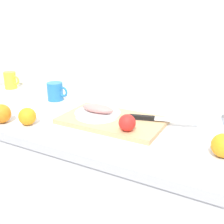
{
  "coord_description": "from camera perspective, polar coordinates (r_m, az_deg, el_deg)",
  "views": [
    {
      "loc": [
        0.58,
        -0.98,
        1.36
      ],
      "look_at": [
        0.06,
        -0.0,
        0.95
      ],
      "focal_mm": 44.13,
      "sensor_mm": 36.0,
      "label": 1
    }
  ],
  "objects": [
    {
      "name": "orange_3",
      "position": [
        1.22,
        -17.14,
        -0.88
      ],
      "size": [
        0.07,
        0.07,
        0.07
      ],
      "primitive_type": "sphere",
      "color": "orange",
      "rests_on": "kitchen_counter"
    },
    {
      "name": "chef_knife",
      "position": [
        1.18,
        8.72,
        -1.34
      ],
      "size": [
        0.29,
        0.1,
        0.02
      ],
      "rotation": [
        0.0,
        0.0,
        0.27
      ],
      "color": "silver",
      "rests_on": "cutting_board"
    },
    {
      "name": "cutting_board",
      "position": [
        1.19,
        -0.0,
        -1.8
      ],
      "size": [
        0.44,
        0.26,
        0.02
      ],
      "primitive_type": "cube",
      "color": "tan",
      "rests_on": "kitchen_counter"
    },
    {
      "name": "coffee_mug_2",
      "position": [
        1.51,
        -11.63,
        4.21
      ],
      "size": [
        0.13,
        0.09,
        0.1
      ],
      "color": "#2672B2",
      "rests_on": "kitchen_counter"
    },
    {
      "name": "orange_2",
      "position": [
        0.99,
        22.07,
        -6.45
      ],
      "size": [
        0.08,
        0.08,
        0.08
      ],
      "primitive_type": "sphere",
      "color": "orange",
      "rests_on": "kitchen_counter"
    },
    {
      "name": "white_plate",
      "position": [
        1.22,
        -2.9,
        -0.31
      ],
      "size": [
        0.2,
        0.2,
        0.01
      ],
      "primitive_type": "cylinder",
      "color": "white",
      "rests_on": "cutting_board"
    },
    {
      "name": "tomato_0",
      "position": [
        1.06,
        3.15,
        -2.23
      ],
      "size": [
        0.07,
        0.07,
        0.07
      ],
      "primitive_type": "sphere",
      "color": "red",
      "rests_on": "cutting_board"
    },
    {
      "name": "coffee_mug_0",
      "position": [
        1.82,
        -20.28,
        6.19
      ],
      "size": [
        0.11,
        0.07,
        0.1
      ],
      "color": "yellow",
      "rests_on": "kitchen_counter"
    },
    {
      "name": "kitchen_counter",
      "position": [
        1.45,
        -2.1,
        -18.32
      ],
      "size": [
        2.0,
        0.6,
        0.9
      ],
      "color": "white",
      "rests_on": "ground_plane"
    },
    {
      "name": "orange_1",
      "position": [
        1.28,
        -21.93,
        -0.31
      ],
      "size": [
        0.08,
        0.08,
        0.08
      ],
      "primitive_type": "sphere",
      "color": "orange",
      "rests_on": "kitchen_counter"
    },
    {
      "name": "back_wall",
      "position": [
        1.43,
        4.3,
        15.93
      ],
      "size": [
        3.2,
        0.05,
        2.5
      ],
      "primitive_type": "cube",
      "color": "white",
      "rests_on": "ground_plane"
    },
    {
      "name": "fish_fillet",
      "position": [
        1.22,
        -2.92,
        0.81
      ],
      "size": [
        0.15,
        0.06,
        0.04
      ],
      "primitive_type": "ellipsoid",
      "color": "tan",
      "rests_on": "white_plate"
    }
  ]
}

